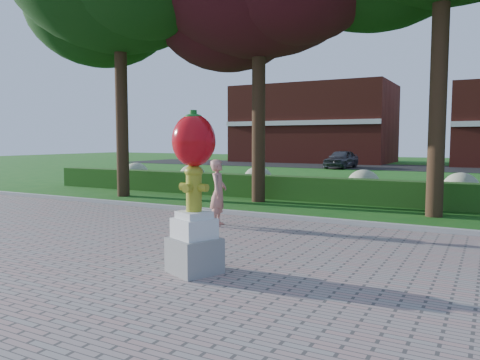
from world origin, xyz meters
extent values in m
plane|color=#165816|center=(0.00, 0.00, 0.00)|extent=(100.00, 100.00, 0.00)
cube|color=gray|center=(0.00, -4.00, 0.02)|extent=(40.00, 14.00, 0.04)
cube|color=#ADADA5|center=(0.00, 3.00, 0.07)|extent=(40.00, 0.18, 0.15)
cube|color=#1F4112|center=(0.00, 7.00, 0.40)|extent=(24.00, 0.70, 0.80)
ellipsoid|color=#BAC395|center=(-9.00, 8.00, 0.55)|extent=(1.10, 1.10, 0.99)
ellipsoid|color=#BAC395|center=(-6.00, 8.00, 0.55)|extent=(1.10, 1.10, 0.99)
ellipsoid|color=#BAC395|center=(-3.00, 8.00, 0.55)|extent=(1.10, 1.10, 0.99)
ellipsoid|color=#BAC395|center=(1.00, 8.00, 0.55)|extent=(1.10, 1.10, 0.99)
ellipsoid|color=#BAC395|center=(4.00, 8.00, 0.55)|extent=(1.10, 1.10, 0.99)
cube|color=black|center=(0.00, 28.00, 0.01)|extent=(50.00, 8.00, 0.02)
cube|color=maroon|center=(-10.00, 34.00, 3.50)|extent=(14.00, 8.00, 7.00)
cylinder|color=black|center=(-7.00, 5.00, 3.36)|extent=(0.44, 0.44, 6.72)
ellipsoid|color=black|center=(-8.80, 5.96, 7.20)|extent=(5.76, 5.76, 4.61)
cylinder|color=black|center=(-2.00, 6.00, 3.08)|extent=(0.44, 0.44, 6.16)
ellipsoid|color=black|center=(-3.65, 6.88, 6.60)|extent=(5.28, 5.28, 4.22)
cylinder|color=black|center=(3.50, 5.50, 3.64)|extent=(0.44, 0.44, 7.28)
cube|color=gray|center=(0.91, -2.11, 0.31)|extent=(0.87, 0.87, 0.54)
cube|color=silver|center=(0.91, -2.11, 0.72)|extent=(0.70, 0.70, 0.30)
cube|color=silver|center=(0.91, -2.11, 0.93)|extent=(0.56, 0.56, 0.11)
cylinder|color=#989821|center=(0.91, -2.11, 1.28)|extent=(0.24, 0.24, 0.60)
ellipsoid|color=#989821|center=(0.91, -2.11, 1.58)|extent=(0.28, 0.28, 0.19)
cylinder|color=#989821|center=(0.74, -2.11, 1.35)|extent=(0.13, 0.12, 0.12)
cylinder|color=#989821|center=(1.08, -2.11, 1.35)|extent=(0.13, 0.12, 0.12)
cylinder|color=#989821|center=(0.91, -2.27, 1.35)|extent=(0.13, 0.13, 0.13)
cylinder|color=#989821|center=(0.91, -2.11, 1.67)|extent=(0.09, 0.09, 0.05)
ellipsoid|color=#B80911|center=(0.91, -2.11, 2.04)|extent=(0.67, 0.60, 0.78)
ellipsoid|color=#B80911|center=(0.72, -2.11, 2.02)|extent=(0.33, 0.33, 0.49)
ellipsoid|color=#B80911|center=(1.10, -2.11, 2.02)|extent=(0.33, 0.33, 0.49)
cylinder|color=#16631D|center=(0.91, -2.11, 2.43)|extent=(0.11, 0.11, 0.13)
ellipsoid|color=#16631D|center=(0.91, -2.11, 2.39)|extent=(0.26, 0.26, 0.09)
imported|color=tan|center=(-0.79, 1.41, 0.82)|extent=(0.52, 0.65, 1.56)
imported|color=#383A3F|center=(-4.75, 25.09, 0.68)|extent=(1.83, 3.96, 1.31)
camera|label=1|loc=(4.83, -7.90, 2.05)|focal=35.00mm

